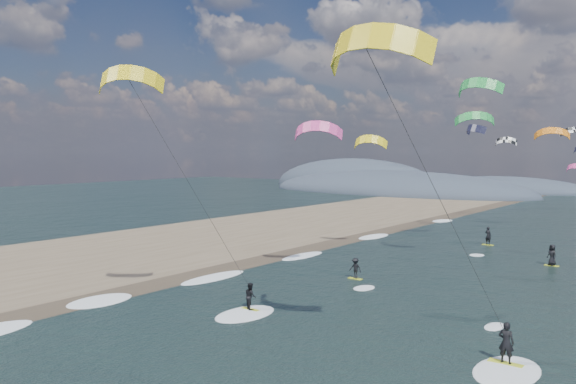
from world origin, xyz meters
The scene contains 9 objects.
ground centered at (0.00, 0.00, 0.00)m, with size 260.00×260.00×0.00m, color black.
sand_strip centered at (-24.00, 10.00, 0.00)m, with size 26.00×240.00×0.00m, color brown.
wet_sand_strip centered at (-12.00, 10.00, 0.00)m, with size 3.00×240.00×0.00m, color #382D23.
coastal_hills centered at (-44.84, 107.86, 0.00)m, with size 80.00×41.00×15.00m.
kitesurfer_near_a centered at (8.79, 6.03, 11.33)m, with size 7.91×8.45×14.83m.
kitesurfer_near_b centered at (-4.85, 6.13, 9.30)m, with size 6.98×8.95×14.56m.
far_kitesurfers centered at (2.48, 31.43, 0.86)m, with size 11.32×21.66×1.86m.
bg_kite_field centered at (-0.27, 50.62, 11.53)m, with size 13.74×71.62×8.77m.
shoreline_surf centered at (-10.80, 14.75, 0.00)m, with size 2.40×79.40×0.11m.
Camera 1 is at (19.40, -13.94, 9.42)m, focal length 35.00 mm.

